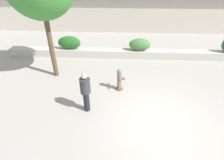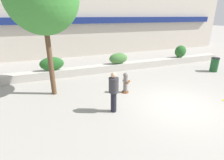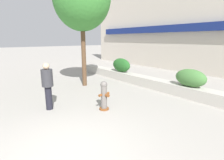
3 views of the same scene
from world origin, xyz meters
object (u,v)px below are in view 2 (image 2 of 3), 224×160
(hedge_bush_1, at_px, (118,58))
(trash_bin, at_px, (214,65))
(hedge_bush_2, at_px, (180,51))
(pedestrian, at_px, (114,90))
(fire_hydrant, at_px, (126,83))
(hedge_bush_0, at_px, (52,64))

(hedge_bush_1, xyz_separation_m, trash_bin, (6.26, -2.80, -0.38))
(hedge_bush_2, height_order, pedestrian, pedestrian)
(hedge_bush_2, relative_size, fire_hydrant, 0.93)
(hedge_bush_0, distance_m, pedestrian, 5.75)
(fire_hydrant, relative_size, pedestrian, 0.62)
(hedge_bush_1, distance_m, trash_bin, 6.87)
(hedge_bush_0, distance_m, fire_hydrant, 5.08)
(pedestrian, xyz_separation_m, trash_bin, (8.78, 2.57, -0.48))
(hedge_bush_1, distance_m, fire_hydrant, 4.00)
(hedge_bush_0, xyz_separation_m, pedestrian, (2.06, -5.37, 0.06))
(hedge_bush_0, relative_size, pedestrian, 0.86)
(fire_hydrant, bearing_deg, hedge_bush_2, 29.03)
(hedge_bush_0, relative_size, fire_hydrant, 1.38)
(hedge_bush_2, relative_size, trash_bin, 1.00)
(hedge_bush_2, xyz_separation_m, fire_hydrant, (-6.84, -3.80, -0.44))
(hedge_bush_1, relative_size, fire_hydrant, 1.28)
(hedge_bush_0, height_order, pedestrian, pedestrian)
(hedge_bush_2, bearing_deg, trash_bin, -77.11)
(hedge_bush_1, relative_size, pedestrian, 0.80)
(fire_hydrant, distance_m, pedestrian, 2.08)
(hedge_bush_1, bearing_deg, trash_bin, -24.10)
(pedestrian, bearing_deg, hedge_bush_1, 64.87)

